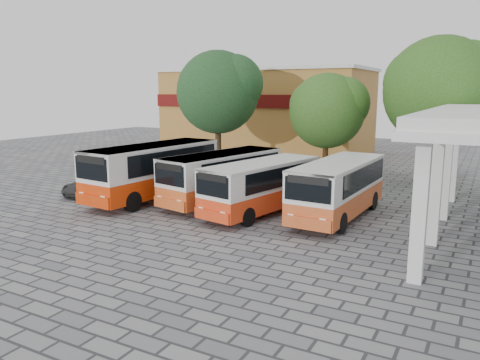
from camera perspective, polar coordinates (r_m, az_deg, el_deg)
The scene contains 10 objects.
ground at distance 21.26m, azimuth 0.06°, elevation -5.99°, with size 90.00×90.00×0.00m, color slate.
shophouse_block at distance 48.56m, azimuth 3.32°, elevation 8.46°, with size 20.40×10.40×8.30m.
bus_far_left at distance 27.19m, azimuth -10.50°, elevation 1.46°, with size 3.46×8.90×3.13m.
bus_centre_left at distance 25.81m, azimuth -2.17°, elevation 0.70°, with size 3.85×8.12×2.79m.
bus_centre_right at distance 23.64m, azimuth 2.67°, elevation -0.46°, with size 3.65×7.67×2.64m.
bus_far_right at distance 23.27m, azimuth 11.92°, elevation -0.65°, with size 2.70×7.84×2.79m.
tree_left at distance 37.64m, azimuth -2.59°, elevation 10.96°, with size 6.87×6.55×9.31m.
tree_middle at distance 35.10m, azimuth 10.67°, elevation 8.58°, with size 5.77×5.49×7.45m.
tree_right at distance 33.35m, azimuth 23.32°, elevation 10.32°, with size 7.41×7.06×9.66m.
parked_car at distance 29.72m, azimuth -17.75°, elevation -0.53°, with size 1.88×4.08×1.13m, color #2F2F2F.
Camera 1 is at (9.71, -17.89, 6.15)m, focal length 35.00 mm.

